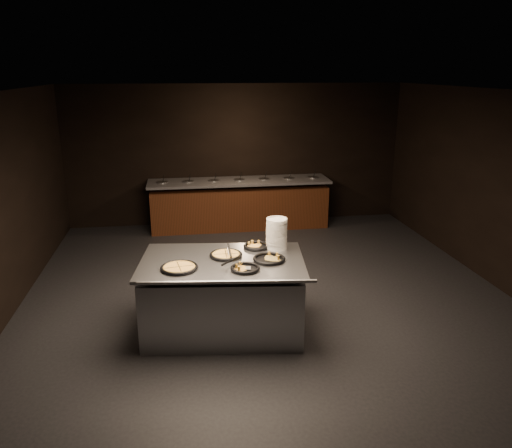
# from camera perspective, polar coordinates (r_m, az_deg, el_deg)

# --- Properties ---
(room) EXTENTS (7.02, 8.02, 2.92)m
(room) POSITION_cam_1_polar(r_m,az_deg,el_deg) (6.68, 1.70, 2.33)
(room) COLOR black
(room) RESTS_ON ground
(salad_bar) EXTENTS (3.70, 0.83, 1.18)m
(salad_bar) POSITION_cam_1_polar(r_m,az_deg,el_deg) (10.35, -1.89, 1.97)
(salad_bar) COLOR #562614
(salad_bar) RESTS_ON ground
(serving_counter) EXTENTS (2.12, 1.50, 0.95)m
(serving_counter) POSITION_cam_1_polar(r_m,az_deg,el_deg) (6.30, -3.78, -8.36)
(serving_counter) COLOR #A8AAAF
(serving_counter) RESTS_ON ground
(plate_stack) EXTENTS (0.27, 0.27, 0.40)m
(plate_stack) POSITION_cam_1_polar(r_m,az_deg,el_deg) (6.42, 2.37, -1.11)
(plate_stack) COLOR white
(plate_stack) RESTS_ON serving_counter
(pan_veggie_whole) EXTENTS (0.44, 0.44, 0.04)m
(pan_veggie_whole) POSITION_cam_1_polar(r_m,az_deg,el_deg) (5.88, -8.77, -4.93)
(pan_veggie_whole) COLOR black
(pan_veggie_whole) RESTS_ON serving_counter
(pan_cheese_whole) EXTENTS (0.41, 0.41, 0.04)m
(pan_cheese_whole) POSITION_cam_1_polar(r_m,az_deg,el_deg) (6.21, -3.46, -3.51)
(pan_cheese_whole) COLOR black
(pan_cheese_whole) RESTS_ON serving_counter
(pan_cheese_slices_a) EXTENTS (0.33, 0.33, 0.04)m
(pan_cheese_slices_a) POSITION_cam_1_polar(r_m,az_deg,el_deg) (6.50, 0.02, -2.53)
(pan_cheese_slices_a) COLOR black
(pan_cheese_slices_a) RESTS_ON serving_counter
(pan_cheese_slices_b) EXTENTS (0.34, 0.34, 0.04)m
(pan_cheese_slices_b) POSITION_cam_1_polar(r_m,az_deg,el_deg) (5.79, -1.25, -5.08)
(pan_cheese_slices_b) COLOR black
(pan_cheese_slices_b) RESTS_ON serving_counter
(pan_veggie_slices) EXTENTS (0.40, 0.40, 0.04)m
(pan_veggie_slices) POSITION_cam_1_polar(r_m,az_deg,el_deg) (6.07, 1.52, -4.00)
(pan_veggie_slices) COLOR black
(pan_veggie_slices) RESTS_ON serving_counter
(server_left) EXTENTS (0.11, 0.33, 0.16)m
(server_left) POSITION_cam_1_polar(r_m,az_deg,el_deg) (6.16, -3.13, -3.12)
(server_left) COLOR #A8AAAF
(server_left) RESTS_ON serving_counter
(server_right) EXTENTS (0.35, 0.11, 0.17)m
(server_right) POSITION_cam_1_polar(r_m,az_deg,el_deg) (5.78, -2.44, -4.48)
(server_right) COLOR #A8AAAF
(server_right) RESTS_ON serving_counter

